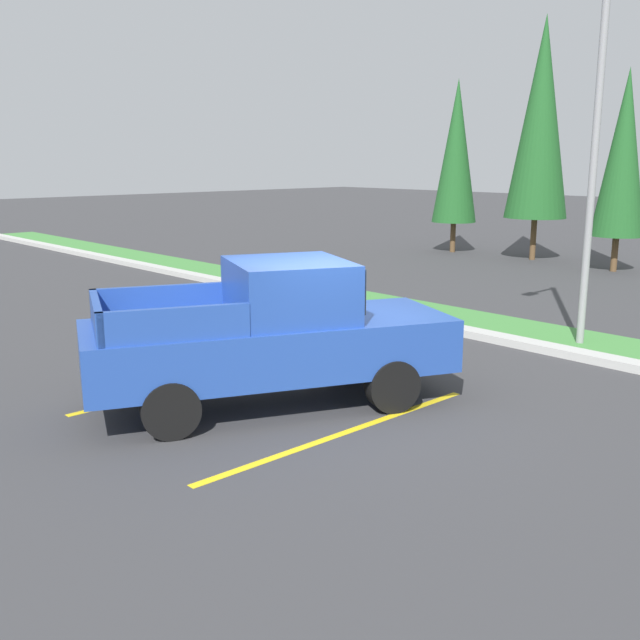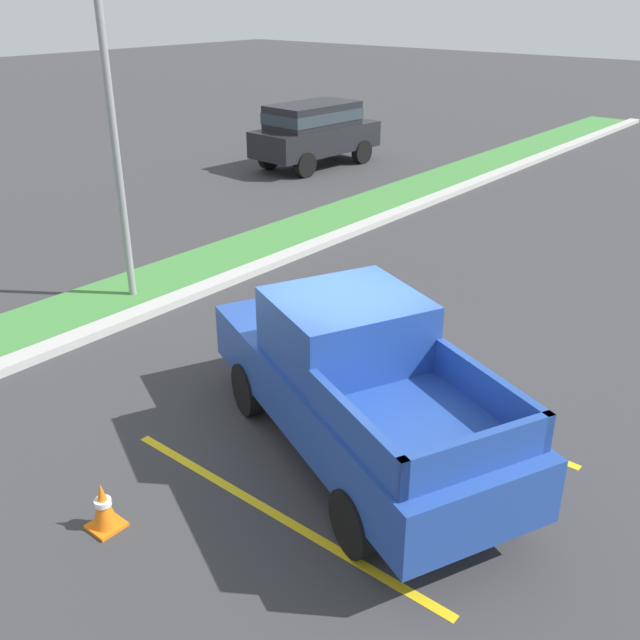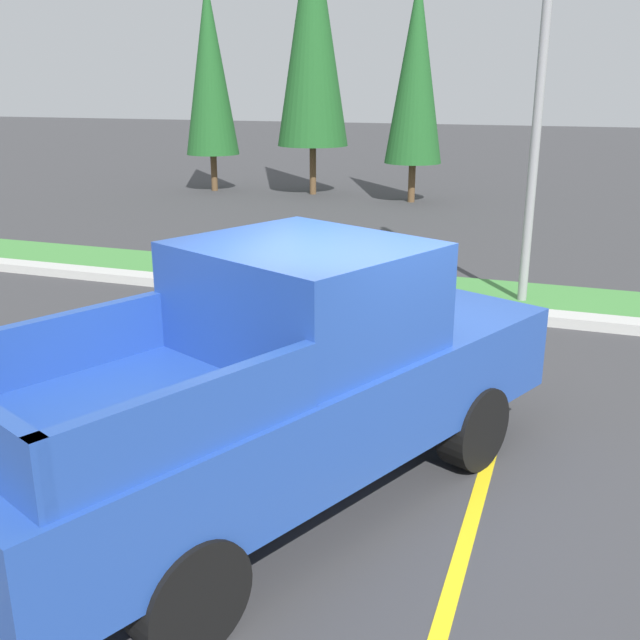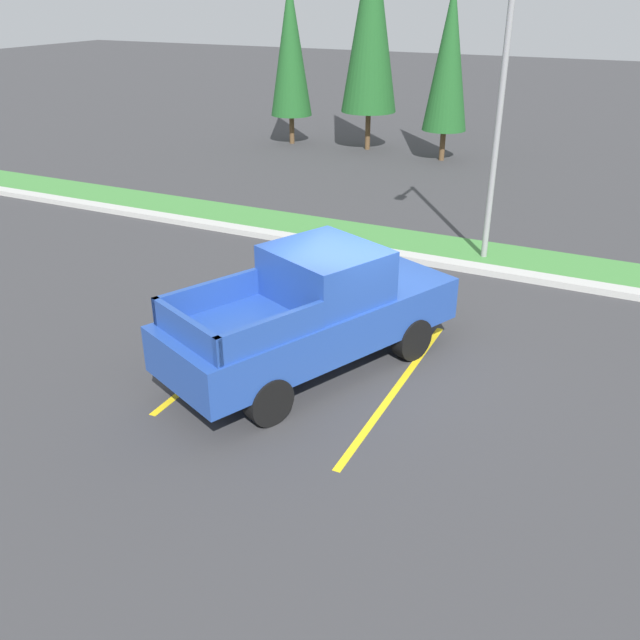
{
  "view_description": "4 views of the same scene",
  "coord_description": "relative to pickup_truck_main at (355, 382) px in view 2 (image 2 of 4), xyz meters",
  "views": [
    {
      "loc": [
        7.41,
        -7.06,
        3.51
      ],
      "look_at": [
        0.37,
        -0.48,
        1.39
      ],
      "focal_mm": 41.25,
      "sensor_mm": 36.0,
      "label": 1
    },
    {
      "loc": [
        -6.77,
        -5.2,
        5.5
      ],
      "look_at": [
        0.25,
        0.62,
        1.26
      ],
      "focal_mm": 40.01,
      "sensor_mm": 36.0,
      "label": 2
    },
    {
      "loc": [
        1.58,
        -5.59,
        3.26
      ],
      "look_at": [
        -1.08,
        1.87,
        0.73
      ],
      "focal_mm": 41.43,
      "sensor_mm": 36.0,
      "label": 3
    },
    {
      "loc": [
        4.08,
        -9.85,
        5.92
      ],
      "look_at": [
        -0.57,
        -0.24,
        0.73
      ],
      "focal_mm": 38.67,
      "sensor_mm": 36.0,
      "label": 4
    }
  ],
  "objects": [
    {
      "name": "ground_plane",
      "position": [
        0.52,
        0.58,
        -1.04
      ],
      "size": [
        120.0,
        120.0,
        0.0
      ],
      "primitive_type": "plane",
      "color": "#38383A"
    },
    {
      "name": "parking_line_near",
      "position": [
        -1.57,
        -0.05,
        -1.04
      ],
      "size": [
        0.12,
        4.8,
        0.01
      ],
      "primitive_type": "cube",
      "color": "yellow",
      "rests_on": "ground"
    },
    {
      "name": "parking_line_far",
      "position": [
        1.53,
        -0.05,
        -1.04
      ],
      "size": [
        0.12,
        4.8,
        0.01
      ],
      "primitive_type": "cube",
      "color": "yellow",
      "rests_on": "ground"
    },
    {
      "name": "curb_strip",
      "position": [
        0.52,
        5.58,
        -0.97
      ],
      "size": [
        56.0,
        0.4,
        0.15
      ],
      "primitive_type": "cube",
      "color": "#B2B2AD",
      "rests_on": "ground"
    },
    {
      "name": "grass_median",
      "position": [
        0.52,
        6.68,
        -1.01
      ],
      "size": [
        56.0,
        1.8,
        0.06
      ],
      "primitive_type": "cube",
      "color": "#42843D",
      "rests_on": "ground"
    },
    {
      "name": "pickup_truck_main",
      "position": [
        0.0,
        0.0,
        0.0
      ],
      "size": [
        3.84,
        5.53,
        2.1
      ],
      "color": "black",
      "rests_on": "ground"
    },
    {
      "name": "suv_distant",
      "position": [
        12.34,
        11.04,
        0.2
      ],
      "size": [
        4.71,
        2.2,
        2.1
      ],
      "color": "black",
      "rests_on": "ground"
    },
    {
      "name": "street_light",
      "position": [
        1.35,
        6.31,
        2.75
      ],
      "size": [
        0.24,
        1.49,
        6.49
      ],
      "color": "gray",
      "rests_on": "ground"
    },
    {
      "name": "traffic_cone",
      "position": [
        -2.94,
        1.25,
        -0.75
      ],
      "size": [
        0.36,
        0.36,
        0.6
      ],
      "color": "orange",
      "rests_on": "ground"
    }
  ]
}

